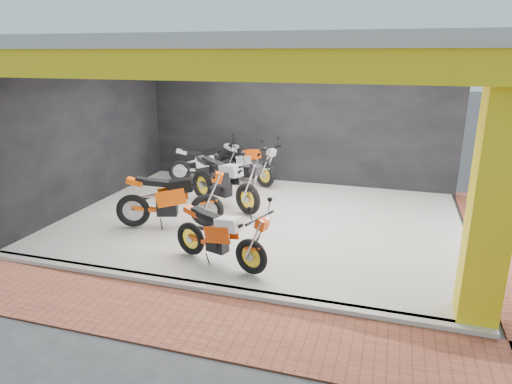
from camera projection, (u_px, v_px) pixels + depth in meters
ground at (229, 262)px, 7.83m from camera, size 80.00×80.00×0.00m
showroom_floor at (262, 220)px, 9.64m from camera, size 8.00×6.00×0.10m
showroom_ceiling at (263, 44)px, 8.60m from camera, size 8.40×6.40×0.20m
back_wall at (295, 120)px, 11.97m from camera, size 8.20×0.20×3.50m
left_wall at (88, 131)px, 10.29m from camera, size 0.20×6.20×3.50m
corner_column at (493, 198)px, 5.58m from camera, size 0.50×0.50×3.50m
header_beam_front at (198, 65)px, 5.94m from camera, size 8.40×0.30×0.40m
header_beam_right at (494, 62)px, 7.57m from camera, size 0.30×6.40×0.40m
floor_kerb at (206, 288)px, 6.88m from camera, size 8.00×0.20×0.10m
paver_front at (183, 317)px, 6.18m from camera, size 9.00×1.40×0.03m
moto_hero at (251, 240)px, 7.01m from camera, size 2.07×1.27×1.19m
moto_row_a at (248, 184)px, 9.59m from camera, size 2.45×1.82×1.41m
moto_row_b at (206, 195)px, 8.93m from camera, size 2.40×1.49×1.37m
moto_row_c at (265, 163)px, 11.62m from camera, size 2.23×1.61×1.28m
moto_row_d at (228, 159)px, 12.21m from camera, size 2.12×1.41×1.21m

